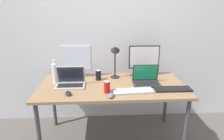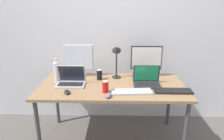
# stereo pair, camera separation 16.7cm
# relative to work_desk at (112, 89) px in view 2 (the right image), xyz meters

# --- Properties ---
(ground_plane) EXTENTS (16.00, 16.00, 0.00)m
(ground_plane) POSITION_rel_work_desk_xyz_m (0.00, 0.00, -0.68)
(ground_plane) COLOR #5B5651
(wall_back) EXTENTS (7.00, 0.08, 2.60)m
(wall_back) POSITION_rel_work_desk_xyz_m (0.00, 0.59, 0.62)
(wall_back) COLOR silver
(wall_back) RESTS_ON ground
(work_desk) EXTENTS (1.68, 0.82, 0.74)m
(work_desk) POSITION_rel_work_desk_xyz_m (0.00, 0.00, 0.00)
(work_desk) COLOR #424247
(work_desk) RESTS_ON ground
(monitor_left) EXTENTS (0.38, 0.17, 0.42)m
(monitor_left) POSITION_rel_work_desk_xyz_m (-0.43, 0.28, 0.28)
(monitor_left) COLOR silver
(monitor_left) RESTS_ON work_desk
(monitor_center) EXTENTS (0.39, 0.21, 0.40)m
(monitor_center) POSITION_rel_work_desk_xyz_m (0.43, 0.30, 0.27)
(monitor_center) COLOR black
(monitor_center) RESTS_ON work_desk
(laptop_silver) EXTENTS (0.32, 0.22, 0.23)m
(laptop_silver) POSITION_rel_work_desk_xyz_m (-0.47, -0.00, 0.11)
(laptop_silver) COLOR #B7B7BC
(laptop_silver) RESTS_ON work_desk
(laptop_secondary) EXTENTS (0.31, 0.21, 0.22)m
(laptop_secondary) POSITION_rel_work_desk_xyz_m (0.40, 0.01, 0.11)
(laptop_secondary) COLOR #2D2D33
(laptop_secondary) RESTS_ON work_desk
(keyboard_main) EXTENTS (0.44, 0.18, 0.02)m
(keyboard_main) POSITION_rel_work_desk_xyz_m (0.21, -0.22, 0.07)
(keyboard_main) COLOR #B2B2B7
(keyboard_main) RESTS_ON work_desk
(keyboard_aux) EXTENTS (0.40, 0.14, 0.02)m
(keyboard_aux) POSITION_rel_work_desk_xyz_m (0.66, -0.19, 0.07)
(keyboard_aux) COLOR black
(keyboard_aux) RESTS_ON work_desk
(mouse_by_keyboard) EXTENTS (0.07, 0.11, 0.04)m
(mouse_by_keyboard) POSITION_rel_work_desk_xyz_m (-0.03, -0.33, 0.08)
(mouse_by_keyboard) COLOR slate
(mouse_by_keyboard) RESTS_ON work_desk
(mouse_by_laptop) EXTENTS (0.09, 0.12, 0.03)m
(mouse_by_laptop) POSITION_rel_work_desk_xyz_m (-0.47, -0.25, 0.07)
(mouse_by_laptop) COLOR black
(mouse_by_laptop) RESTS_ON work_desk
(water_bottle) EXTENTS (0.06, 0.06, 0.29)m
(water_bottle) POSITION_rel_work_desk_xyz_m (-0.66, 0.07, 0.19)
(water_bottle) COLOR silver
(water_bottle) RESTS_ON work_desk
(soda_can_near_keyboard) EXTENTS (0.07, 0.07, 0.13)m
(soda_can_near_keyboard) POSITION_rel_work_desk_xyz_m (-0.16, 0.17, 0.12)
(soda_can_near_keyboard) COLOR black
(soda_can_near_keyboard) RESTS_ON work_desk
(soda_can_by_laptop) EXTENTS (0.07, 0.07, 0.13)m
(soda_can_by_laptop) POSITION_rel_work_desk_xyz_m (-0.06, -0.21, 0.12)
(soda_can_by_laptop) COLOR red
(soda_can_by_laptop) RESTS_ON work_desk
(desk_lamp) EXTENTS (0.11, 0.18, 0.44)m
(desk_lamp) POSITION_rel_work_desk_xyz_m (0.05, 0.20, 0.36)
(desk_lamp) COLOR black
(desk_lamp) RESTS_ON work_desk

